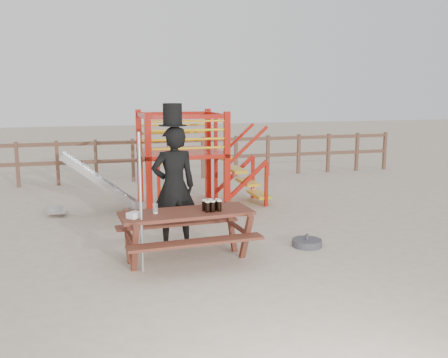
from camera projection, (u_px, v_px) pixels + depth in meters
ground at (215, 261)px, 7.46m from camera, size 60.00×60.00×0.00m
back_fence at (151, 155)px, 13.96m from camera, size 15.09×0.09×1.20m
playground_fort at (178, 159)px, 10.70m from camera, size 4.71×1.84×2.10m
picnic_table at (187, 230)px, 7.42m from camera, size 2.03×1.46×0.75m
man_with_hat at (174, 184)px, 8.02m from camera, size 0.75×0.52×2.32m
metal_pole at (141, 203)px, 6.88m from camera, size 0.04×0.04×1.97m
parasol_base at (307, 243)px, 8.16m from camera, size 0.49×0.49×0.21m
paper_bag at (134, 215)px, 7.00m from camera, size 0.23×0.22×0.08m
stout_pints at (212, 205)px, 7.39m from camera, size 0.28×0.18×0.17m
empty_glasses at (155, 209)px, 7.24m from camera, size 0.07×0.07×0.15m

